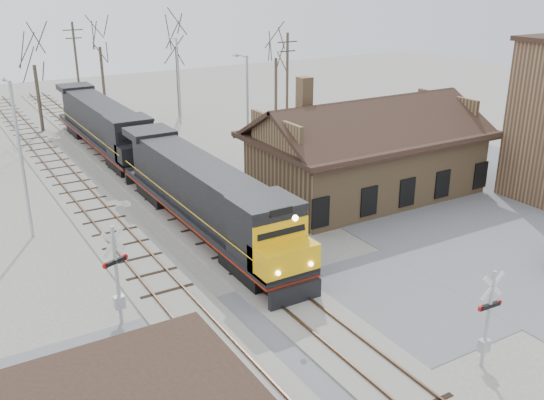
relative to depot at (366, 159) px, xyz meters
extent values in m
plane|color=#A7A297|center=(-11.99, -12.00, -2.41)|extent=(140.00, 140.00, 0.00)
cube|color=slate|center=(-11.99, -12.00, -2.39)|extent=(60.00, 9.00, 0.03)
cube|color=slate|center=(6.01, -8.00, -2.39)|extent=(22.00, 26.00, 0.03)
cube|color=#A7A297|center=(-11.99, 3.00, -2.35)|extent=(3.40, 90.00, 0.12)
cube|color=#473323|center=(-12.71, 3.00, -2.24)|extent=(0.08, 90.00, 0.14)
cube|color=#473323|center=(-11.27, 3.00, -2.24)|extent=(0.08, 90.00, 0.14)
cube|color=#A7A297|center=(-16.49, 3.00, -2.35)|extent=(3.40, 90.00, 0.12)
cube|color=#473323|center=(-17.21, 3.00, -2.24)|extent=(0.08, 90.00, 0.14)
cube|color=#473323|center=(-15.77, 3.00, -2.24)|extent=(0.08, 90.00, 0.14)
cube|color=olive|center=(0.01, 0.00, -0.41)|extent=(14.00, 8.00, 4.00)
cube|color=black|center=(0.01, 0.00, 1.69)|extent=(15.20, 9.20, 0.30)
cube|color=black|center=(0.01, -2.30, 2.69)|extent=(15.00, 4.71, 2.66)
cube|color=black|center=(0.01, 2.30, 2.69)|extent=(15.00, 4.71, 2.66)
cube|color=olive|center=(-3.99, 1.50, 4.39)|extent=(0.80, 0.80, 2.20)
cube|color=black|center=(-11.99, -6.51, -1.88)|extent=(2.38, 3.80, 0.95)
cube|color=black|center=(-11.99, 5.85, -1.88)|extent=(2.38, 3.80, 0.95)
cube|color=black|center=(-11.99, -0.33, -1.12)|extent=(2.85, 19.02, 0.33)
cube|color=maroon|center=(-11.99, -0.33, -1.33)|extent=(2.87, 19.02, 0.11)
cube|color=black|center=(-11.99, 0.86, 0.35)|extent=(2.47, 13.79, 2.66)
cube|color=black|center=(-11.99, -7.36, 0.35)|extent=(2.85, 2.66, 2.66)
cube|color=#F4B30C|center=(-11.99, -8.98, -0.46)|extent=(2.85, 1.71, 1.33)
cube|color=black|center=(-11.99, -9.94, -1.88)|extent=(2.66, 0.25, 0.95)
cylinder|color=#FFF2CC|center=(-11.99, -9.86, 1.78)|extent=(0.27, 0.10, 0.27)
cube|color=black|center=(-11.99, 13.01, -1.88)|extent=(2.38, 3.80, 0.95)
cube|color=black|center=(-11.99, 25.37, -1.88)|extent=(2.38, 3.80, 0.95)
cube|color=black|center=(-11.99, 19.19, -1.12)|extent=(2.85, 19.02, 0.33)
cube|color=maroon|center=(-11.99, 19.19, -1.33)|extent=(2.87, 19.02, 0.11)
cube|color=black|center=(-11.99, 20.38, 0.35)|extent=(2.47, 13.79, 2.66)
cube|color=black|center=(-11.99, 12.15, 0.35)|extent=(2.85, 2.66, 2.66)
cube|color=black|center=(-11.99, 10.54, -0.46)|extent=(2.85, 1.71, 1.33)
cube|color=black|center=(-11.99, 9.58, -1.88)|extent=(2.66, 0.25, 0.95)
cylinder|color=#A5A8AD|center=(-8.37, -17.31, -0.40)|extent=(0.14, 0.14, 4.01)
cube|color=silver|center=(-8.37, -17.31, 1.00)|extent=(1.05, 0.10, 1.05)
cube|color=silver|center=(-8.37, -17.31, 1.00)|extent=(1.05, 0.10, 1.05)
cube|color=black|center=(-8.37, -17.31, 0.20)|extent=(0.91, 0.20, 0.15)
cylinder|color=#B20C0C|center=(-8.82, -17.28, 0.20)|extent=(0.24, 0.09, 0.24)
cylinder|color=#B20C0C|center=(-7.92, -17.33, 0.20)|extent=(0.24, 0.09, 0.24)
cube|color=#A5A8AD|center=(-8.37, -17.31, -1.50)|extent=(0.40, 0.30, 0.50)
cylinder|color=#A5A8AD|center=(-19.11, -7.37, -0.18)|extent=(0.16, 0.16, 4.46)
cube|color=silver|center=(-19.11, -7.37, 1.38)|extent=(1.10, 0.47, 1.17)
cube|color=silver|center=(-19.11, -7.37, 1.38)|extent=(1.10, 0.47, 1.17)
cube|color=black|center=(-19.11, -7.37, 0.49)|extent=(0.99, 0.51, 0.17)
cylinder|color=#B20C0C|center=(-18.64, -7.18, 0.49)|extent=(0.28, 0.17, 0.27)
cylinder|color=#B20C0C|center=(-19.57, -7.55, 0.49)|extent=(0.28, 0.17, 0.27)
cube|color=#A5A8AD|center=(-19.11, -7.37, -1.40)|extent=(0.45, 0.33, 0.56)
cylinder|color=#A5A8AD|center=(-20.58, 3.94, 1.97)|extent=(0.18, 0.18, 8.75)
cylinder|color=#A5A8AD|center=(-20.58, 4.84, 6.25)|extent=(0.12, 1.80, 0.12)
cube|color=#A5A8AD|center=(-20.58, 5.64, 6.15)|extent=(0.25, 0.50, 0.12)
cylinder|color=#A5A8AD|center=(-3.69, 9.46, 1.75)|extent=(0.18, 0.18, 8.32)
cylinder|color=#A5A8AD|center=(-3.69, 10.36, 5.82)|extent=(0.12, 1.80, 0.12)
cube|color=#A5A8AD|center=(-3.69, 11.16, 5.72)|extent=(0.25, 0.50, 0.12)
cylinder|color=#A5A8AD|center=(-2.79, 24.90, 1.69)|extent=(0.18, 0.18, 8.19)
cylinder|color=#A5A8AD|center=(-2.79, 25.80, 5.69)|extent=(0.12, 1.80, 0.12)
cube|color=#A5A8AD|center=(-2.79, 26.60, 5.59)|extent=(0.25, 0.50, 0.12)
cylinder|color=#382D23|center=(-9.89, 34.56, 2.25)|extent=(0.24, 0.24, 9.32)
cube|color=#382D23|center=(-9.89, 34.56, 6.11)|extent=(2.00, 0.10, 0.10)
cube|color=#382D23|center=(-9.89, 34.56, 5.31)|extent=(1.60, 0.10, 0.10)
cylinder|color=#382D23|center=(4.27, 16.55, 2.09)|extent=(0.24, 0.24, 9.00)
cube|color=#382D23|center=(4.27, 16.55, 5.80)|extent=(2.00, 0.10, 0.10)
cube|color=#382D23|center=(4.27, 16.55, 5.00)|extent=(1.60, 0.10, 0.10)
cylinder|color=#382D23|center=(-15.08, 28.44, 0.67)|extent=(0.32, 0.32, 6.16)
cylinder|color=#382D23|center=(-6.73, 36.80, 0.82)|extent=(0.32, 0.32, 6.45)
cylinder|color=#382D23|center=(-1.64, 27.77, 1.13)|extent=(0.32, 0.32, 7.07)
cylinder|color=#382D23|center=(8.64, 25.69, 0.34)|extent=(0.32, 0.32, 5.50)
camera|label=1|loc=(-25.03, -29.71, 11.55)|focal=40.00mm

